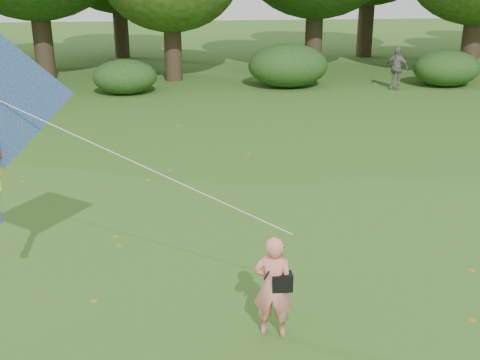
{
  "coord_description": "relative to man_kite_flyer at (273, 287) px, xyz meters",
  "views": [
    {
      "loc": [
        -1.67,
        -8.17,
        5.22
      ],
      "look_at": [
        -0.67,
        2.0,
        1.5
      ],
      "focal_mm": 45.0,
      "sensor_mm": 36.0,
      "label": 1
    }
  ],
  "objects": [
    {
      "name": "fallen_leaves",
      "position": [
        -1.07,
        5.25,
        -0.79
      ],
      "size": [
        9.25,
        12.37,
        0.01
      ],
      "color": "olive",
      "rests_on": "ground"
    },
    {
      "name": "shrub_band",
      "position": [
        -0.28,
        18.22,
        0.06
      ],
      "size": [
        39.15,
        3.22,
        1.88
      ],
      "color": "#264919",
      "rests_on": "ground"
    },
    {
      "name": "crossbody_bag",
      "position": [
        0.12,
        -0.03,
        0.1
      ],
      "size": [
        0.43,
        0.2,
        0.67
      ],
      "color": "black",
      "rests_on": "ground"
    },
    {
      "name": "bystander_right",
      "position": [
        7.97,
        17.54,
        0.12
      ],
      "size": [
        1.12,
        1.01,
        1.82
      ],
      "primitive_type": "imported",
      "rotation": [
        0.0,
        0.0,
        -0.66
      ],
      "color": "slate",
      "rests_on": "ground"
    },
    {
      "name": "man_kite_flyer",
      "position": [
        0.0,
        0.0,
        0.0
      ],
      "size": [
        0.66,
        0.52,
        1.59
      ],
      "primitive_type": "imported",
      "rotation": [
        0.0,
        0.0,
        2.88
      ],
      "color": "#EE7C70",
      "rests_on": "ground"
    },
    {
      "name": "ground",
      "position": [
        0.44,
        0.62,
        -0.8
      ],
      "size": [
        100.0,
        100.0,
        0.0
      ],
      "primitive_type": "plane",
      "color": "#265114",
      "rests_on": "ground"
    }
  ]
}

